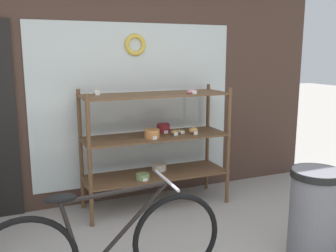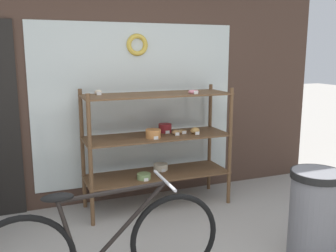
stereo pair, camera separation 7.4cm
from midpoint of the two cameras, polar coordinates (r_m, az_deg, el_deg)
storefront_facade at (r=4.43m, az=-7.46°, el=10.23°), size 5.36×0.13×3.50m
display_case at (r=4.26m, az=-1.06°, el=-1.90°), size 1.65×0.55×1.37m
bicycle at (r=2.88m, az=-9.12°, el=-17.75°), size 1.81×0.46×0.84m
trash_bin at (r=3.49m, az=21.98°, el=-12.20°), size 0.44×0.44×0.80m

